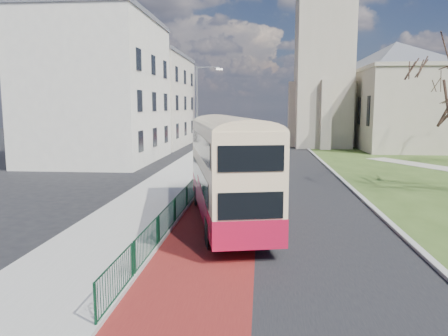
# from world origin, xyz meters

# --- Properties ---
(ground) EXTENTS (160.00, 160.00, 0.00)m
(ground) POSITION_xyz_m (0.00, 0.00, 0.00)
(ground) COLOR black
(ground) RESTS_ON ground
(road_carriageway) EXTENTS (9.00, 120.00, 0.01)m
(road_carriageway) POSITION_xyz_m (1.50, 20.00, 0.01)
(road_carriageway) COLOR black
(road_carriageway) RESTS_ON ground
(bus_lane) EXTENTS (3.40, 120.00, 0.01)m
(bus_lane) POSITION_xyz_m (-1.20, 20.00, 0.01)
(bus_lane) COLOR #591414
(bus_lane) RESTS_ON ground
(pavement_west) EXTENTS (4.00, 120.00, 0.12)m
(pavement_west) POSITION_xyz_m (-5.00, 20.00, 0.06)
(pavement_west) COLOR gray
(pavement_west) RESTS_ON ground
(kerb_west) EXTENTS (0.25, 120.00, 0.13)m
(kerb_west) POSITION_xyz_m (-3.00, 20.00, 0.07)
(kerb_west) COLOR #999993
(kerb_west) RESTS_ON ground
(kerb_east) EXTENTS (0.25, 80.00, 0.13)m
(kerb_east) POSITION_xyz_m (6.10, 22.00, 0.07)
(kerb_east) COLOR #999993
(kerb_east) RESTS_ON ground
(pedestrian_railing) EXTENTS (0.07, 24.00, 1.12)m
(pedestrian_railing) POSITION_xyz_m (-2.95, 4.00, 0.55)
(pedestrian_railing) COLOR #0D3A22
(pedestrian_railing) RESTS_ON ground
(gothic_church) EXTENTS (16.38, 18.00, 40.00)m
(gothic_church) POSITION_xyz_m (12.56, 38.00, 13.13)
(gothic_church) COLOR #A19882
(gothic_church) RESTS_ON ground
(street_block_near) EXTENTS (10.30, 14.30, 13.00)m
(street_block_near) POSITION_xyz_m (-14.00, 22.00, 6.51)
(street_block_near) COLOR silver
(street_block_near) RESTS_ON ground
(street_block_far) EXTENTS (10.30, 16.30, 11.50)m
(street_block_far) POSITION_xyz_m (-14.00, 38.00, 5.76)
(street_block_far) COLOR #BCB49F
(street_block_far) RESTS_ON ground
(streetlamp) EXTENTS (2.13, 0.18, 8.00)m
(streetlamp) POSITION_xyz_m (-4.35, 18.00, 4.59)
(streetlamp) COLOR gray
(streetlamp) RESTS_ON pavement_west
(bus) EXTENTS (4.55, 10.67, 4.35)m
(bus) POSITION_xyz_m (-0.73, 1.39, 2.48)
(bus) COLOR #A40F2C
(bus) RESTS_ON ground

